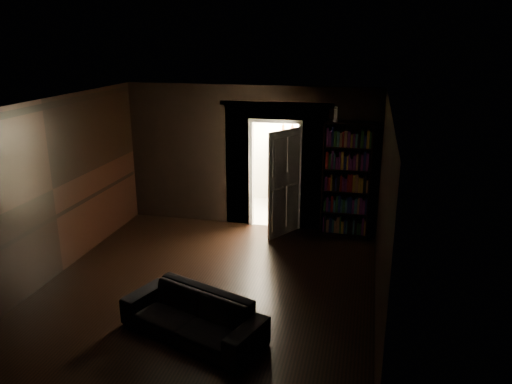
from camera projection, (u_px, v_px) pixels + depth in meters
ground at (208, 287)px, 7.65m from camera, size 5.50×5.50×0.00m
room_walls at (225, 164)px, 8.14m from camera, size 5.02×5.61×2.84m
kitchen_alcove at (285, 155)px, 10.78m from camera, size 2.20×1.80×2.60m
sofa at (192, 309)px, 6.35m from camera, size 2.07×1.43×0.73m
bookshelf at (346, 180)px, 9.32m from camera, size 0.95×0.50×2.20m
refrigerator at (288, 170)px, 11.11m from camera, size 0.79×0.73×1.65m
door at (284, 184)px, 9.38m from camera, size 0.48×0.75×2.05m
figurine at (336, 114)px, 8.94m from camera, size 0.11×0.11×0.28m
bottles at (292, 128)px, 10.73m from camera, size 0.65×0.33×0.27m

